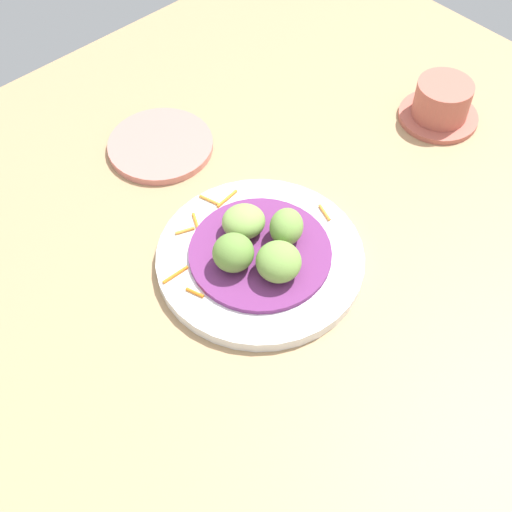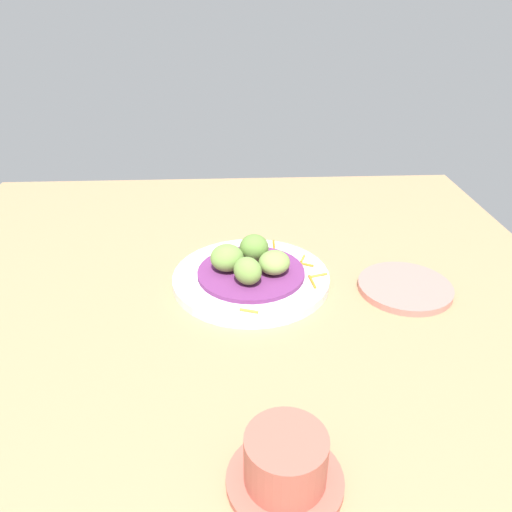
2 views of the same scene
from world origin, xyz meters
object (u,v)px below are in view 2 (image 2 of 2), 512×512
Objects in this scene: guac_scoop_right at (274,262)px; guac_scoop_back at (254,248)px; terracotta_bowl at (286,464)px; guac_scoop_left at (228,258)px; main_plate at (251,278)px; side_plate_small at (405,287)px; guac_scoop_center at (248,271)px.

guac_scoop_right is 5.24cm from guac_scoop_back.
guac_scoop_back reaches higher than terracotta_bowl.
guac_scoop_left is 37.96cm from terracotta_bowl.
main_plate is 4.77× the size of guac_scoop_right.
guac_scoop_back reaches higher than main_plate.
guac_scoop_back is at bearing -55.22° from guac_scoop_left.
side_plate_small is at bearing -33.80° from terracotta_bowl.
guac_scoop_left is (0.66, 3.63, 3.55)cm from main_plate.
terracotta_bowl is at bearing 177.04° from guac_scoop_right.
guac_scoop_right is at bearing -145.22° from guac_scoop_back.
side_plate_small is (-3.50, -24.11, -0.24)cm from main_plate.
terracotta_bowl is at bearing -177.26° from main_plate.
guac_scoop_back is 24.82cm from side_plate_small.
terracotta_bowl is (-40.52, -1.11, -1.73)cm from guac_scoop_back.
guac_scoop_center reaches higher than guac_scoop_right.
guac_scoop_right reaches higher than main_plate.
guac_scoop_left reaches higher than guac_scoop_right.
main_plate is at bearing -100.22° from guac_scoop_left.
side_plate_small is (-4.16, -27.74, -3.79)cm from guac_scoop_left.
guac_scoop_left reaches higher than side_plate_small.
guac_scoop_back is at bearing -10.22° from guac_scoop_center.
guac_scoop_center is 5.23cm from guac_scoop_right.
terracotta_bowl is (-33.25, -2.42, -1.63)cm from guac_scoop_center.
guac_scoop_left is at bearing 81.48° from side_plate_small.
main_plate is 4.70× the size of guac_scoop_left.
guac_scoop_back is at bearing 1.57° from terracotta_bowl.
guac_scoop_left is 28.31cm from side_plate_small.
guac_scoop_left reaches higher than main_plate.
main_plate is 5.20cm from guac_scoop_back.
guac_scoop_left is 5.22cm from guac_scoop_center.
guac_scoop_back is at bearing 73.07° from side_plate_small.
guac_scoop_left reaches higher than terracotta_bowl.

